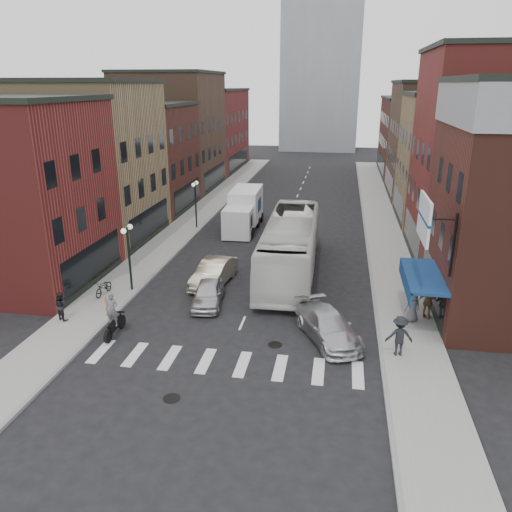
# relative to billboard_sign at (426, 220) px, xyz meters

# --- Properties ---
(ground) EXTENTS (160.00, 160.00, 0.00)m
(ground) POSITION_rel_billboard_sign_xyz_m (-8.59, -0.50, -6.13)
(ground) COLOR black
(ground) RESTS_ON ground
(sidewalk_left) EXTENTS (3.00, 74.00, 0.15)m
(sidewalk_left) POSITION_rel_billboard_sign_xyz_m (-17.09, 21.50, -6.06)
(sidewalk_left) COLOR gray
(sidewalk_left) RESTS_ON ground
(sidewalk_right) EXTENTS (3.00, 74.00, 0.15)m
(sidewalk_right) POSITION_rel_billboard_sign_xyz_m (-0.09, 21.50, -6.06)
(sidewalk_right) COLOR gray
(sidewalk_right) RESTS_ON ground
(curb_left) EXTENTS (0.20, 74.00, 0.16)m
(curb_left) POSITION_rel_billboard_sign_xyz_m (-15.59, 21.50, -6.13)
(curb_left) COLOR gray
(curb_left) RESTS_ON ground
(curb_right) EXTENTS (0.20, 74.00, 0.16)m
(curb_right) POSITION_rel_billboard_sign_xyz_m (-1.59, 21.50, -6.13)
(curb_right) COLOR gray
(curb_right) RESTS_ON ground
(crosswalk_stripes) EXTENTS (12.00, 2.20, 0.01)m
(crosswalk_stripes) POSITION_rel_billboard_sign_xyz_m (-8.59, -3.50, -6.13)
(crosswalk_stripes) COLOR silver
(crosswalk_stripes) RESTS_ON ground
(bldg_left_near) EXTENTS (10.30, 9.20, 11.30)m
(bldg_left_near) POSITION_rel_billboard_sign_xyz_m (-23.58, 4.00, -0.48)
(bldg_left_near) COLOR maroon
(bldg_left_near) RESTS_ON ground
(bldg_left_mid_a) EXTENTS (10.30, 10.20, 12.30)m
(bldg_left_mid_a) POSITION_rel_billboard_sign_xyz_m (-23.58, 13.50, 0.02)
(bldg_left_mid_a) COLOR olive
(bldg_left_mid_a) RESTS_ON ground
(bldg_left_mid_b) EXTENTS (10.30, 10.20, 10.30)m
(bldg_left_mid_b) POSITION_rel_billboard_sign_xyz_m (-23.58, 23.50, -0.98)
(bldg_left_mid_b) COLOR #4E241B
(bldg_left_mid_b) RESTS_ON ground
(bldg_left_far_a) EXTENTS (10.30, 12.20, 13.30)m
(bldg_left_far_a) POSITION_rel_billboard_sign_xyz_m (-23.58, 34.50, 0.52)
(bldg_left_far_a) COLOR #503728
(bldg_left_far_a) RESTS_ON ground
(bldg_left_far_b) EXTENTS (10.30, 16.20, 11.30)m
(bldg_left_far_b) POSITION_rel_billboard_sign_xyz_m (-23.58, 48.50, -0.48)
(bldg_left_far_b) COLOR maroon
(bldg_left_far_b) RESTS_ON ground
(bldg_right_mid_a) EXTENTS (10.30, 10.20, 14.30)m
(bldg_right_mid_a) POSITION_rel_billboard_sign_xyz_m (6.41, 13.50, 1.02)
(bldg_right_mid_a) COLOR maroon
(bldg_right_mid_a) RESTS_ON ground
(bldg_right_mid_b) EXTENTS (10.30, 10.20, 11.30)m
(bldg_right_mid_b) POSITION_rel_billboard_sign_xyz_m (6.41, 23.50, -0.48)
(bldg_right_mid_b) COLOR olive
(bldg_right_mid_b) RESTS_ON ground
(bldg_right_far_a) EXTENTS (10.30, 12.20, 12.30)m
(bldg_right_far_a) POSITION_rel_billboard_sign_xyz_m (6.41, 34.50, 0.02)
(bldg_right_far_a) COLOR #503728
(bldg_right_far_a) RESTS_ON ground
(bldg_right_far_b) EXTENTS (10.30, 16.20, 10.30)m
(bldg_right_far_b) POSITION_rel_billboard_sign_xyz_m (6.41, 48.50, -0.98)
(bldg_right_far_b) COLOR #4E241B
(bldg_right_far_b) RESTS_ON ground
(awning_blue) EXTENTS (1.80, 5.00, 0.78)m
(awning_blue) POSITION_rel_billboard_sign_xyz_m (0.34, 2.00, -3.50)
(awning_blue) COLOR navy
(awning_blue) RESTS_ON ground
(billboard_sign) EXTENTS (1.52, 3.00, 3.70)m
(billboard_sign) POSITION_rel_billboard_sign_xyz_m (0.00, 0.00, 0.00)
(billboard_sign) COLOR black
(billboard_sign) RESTS_ON ground
(distant_tower) EXTENTS (14.00, 14.00, 50.00)m
(distant_tower) POSITION_rel_billboard_sign_xyz_m (-8.59, 77.50, 18.87)
(distant_tower) COLOR #9399A0
(distant_tower) RESTS_ON ground
(streetlamp_near) EXTENTS (0.32, 1.22, 4.11)m
(streetlamp_near) POSITION_rel_billboard_sign_xyz_m (-15.99, 3.50, -3.22)
(streetlamp_near) COLOR black
(streetlamp_near) RESTS_ON ground
(streetlamp_far) EXTENTS (0.32, 1.22, 4.11)m
(streetlamp_far) POSITION_rel_billboard_sign_xyz_m (-15.99, 17.50, -3.22)
(streetlamp_far) COLOR black
(streetlamp_far) RESTS_ON ground
(bike_rack) EXTENTS (0.08, 0.68, 0.80)m
(bike_rack) POSITION_rel_billboard_sign_xyz_m (-16.19, 0.80, -5.58)
(bike_rack) COLOR #D8590C
(bike_rack) RESTS_ON sidewalk_left
(box_truck) EXTENTS (2.50, 7.74, 3.34)m
(box_truck) POSITION_rel_billboard_sign_xyz_m (-11.92, 18.08, -4.48)
(box_truck) COLOR silver
(box_truck) RESTS_ON ground
(motorcycle_rider) EXTENTS (0.67, 2.28, 2.32)m
(motorcycle_rider) POSITION_rel_billboard_sign_xyz_m (-14.60, -1.92, -5.05)
(motorcycle_rider) COLOR black
(motorcycle_rider) RESTS_ON ground
(transit_bus) EXTENTS (3.46, 13.65, 3.78)m
(transit_bus) POSITION_rel_billboard_sign_xyz_m (-6.90, 8.25, -4.24)
(transit_bus) COLOR silver
(transit_bus) RESTS_ON ground
(sedan_left_near) EXTENTS (2.10, 4.15, 1.36)m
(sedan_left_near) POSITION_rel_billboard_sign_xyz_m (-10.97, 2.50, -5.46)
(sedan_left_near) COLOR silver
(sedan_left_near) RESTS_ON ground
(sedan_left_far) EXTENTS (2.20, 4.87, 1.55)m
(sedan_left_far) POSITION_rel_billboard_sign_xyz_m (-11.38, 5.50, -5.36)
(sedan_left_far) COLOR #B9B096
(sedan_left_far) RESTS_ON ground
(curb_car) EXTENTS (3.99, 5.29, 1.43)m
(curb_car) POSITION_rel_billboard_sign_xyz_m (-4.11, -0.50, -5.42)
(curb_car) COLOR silver
(curb_car) RESTS_ON ground
(parked_bicycle) EXTENTS (0.71, 1.74, 0.90)m
(parked_bicycle) POSITION_rel_billboard_sign_xyz_m (-17.29, 2.50, -5.53)
(parked_bicycle) COLOR black
(parked_bicycle) RESTS_ON sidewalk_left
(ped_left_solo) EXTENTS (0.86, 0.71, 1.55)m
(ped_left_solo) POSITION_rel_billboard_sign_xyz_m (-17.95, -0.96, -5.21)
(ped_left_solo) COLOR black
(ped_left_solo) RESTS_ON sidewalk_left
(ped_right_a) EXTENTS (1.29, 0.74, 1.91)m
(ped_right_a) POSITION_rel_billboard_sign_xyz_m (-0.87, -1.68, -5.03)
(ped_right_a) COLOR black
(ped_right_a) RESTS_ON sidewalk_right
(ped_right_b) EXTENTS (1.16, 0.91, 1.77)m
(ped_right_b) POSITION_rel_billboard_sign_xyz_m (1.01, 2.51, -5.10)
(ped_right_b) COLOR #886545
(ped_right_b) RESTS_ON sidewalk_right
(ped_right_c) EXTENTS (0.95, 0.79, 1.65)m
(ped_right_c) POSITION_rel_billboard_sign_xyz_m (0.17, 1.96, -5.16)
(ped_right_c) COLOR #505257
(ped_right_c) RESTS_ON sidewalk_right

